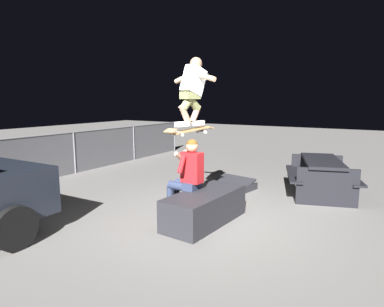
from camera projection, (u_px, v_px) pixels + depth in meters
ground_plane at (207, 218)px, 5.49m from camera, size 40.00×40.00×0.00m
ledge_box_main at (205, 207)px, 5.27m from camera, size 1.62×0.77×0.50m
person_sitting_on_ledge at (187, 174)px, 5.44m from camera, size 0.60×0.77×1.34m
skateboard at (190, 130)px, 5.45m from camera, size 1.04×0.41×0.13m
skater_airborne at (193, 88)px, 5.38m from camera, size 0.64×0.88×1.12m
kicker_ramp at (227, 188)px, 7.18m from camera, size 1.23×1.08×0.32m
picnic_table_back at (321, 171)px, 6.80m from camera, size 2.03×1.79×0.75m
fence_back at (33, 158)px, 7.80m from camera, size 12.05×0.05×1.13m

